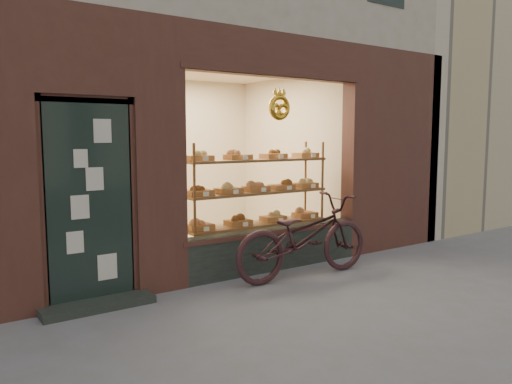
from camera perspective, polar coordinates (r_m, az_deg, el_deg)
ground at (r=5.05m, az=12.80°, el=-14.47°), size 90.00×90.00×0.00m
neighbor_right at (r=15.94m, az=22.38°, el=15.75°), size 12.00×7.00×9.00m
display_shelf at (r=7.01m, az=0.01°, el=-1.12°), size 2.20×0.45×1.70m
bicycle at (r=6.35m, az=5.49°, el=-5.09°), size 2.02×0.80×1.04m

